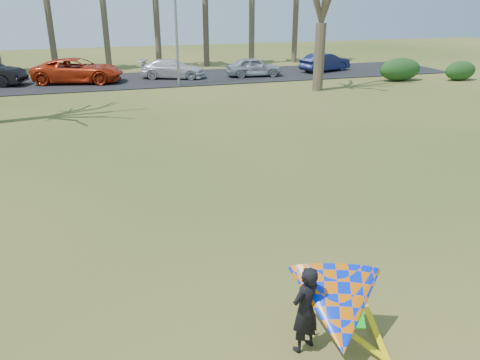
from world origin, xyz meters
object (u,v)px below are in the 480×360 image
object	(u,v)px
car_2	(78,70)
car_4	(254,67)
kite_flyer	(336,309)
car_3	(173,69)
car_5	(325,62)
streetlight	(178,14)

from	to	relation	value
car_2	car_4	bearing A→B (deg)	-80.65
car_4	kite_flyer	world-z (taller)	kite_flyer
car_3	car_5	size ratio (longest dim) A/B	1.08
car_5	car_2	bearing A→B (deg)	71.32
streetlight	car_5	size ratio (longest dim) A/B	1.91
kite_flyer	car_2	bearing A→B (deg)	98.54
streetlight	car_3	size ratio (longest dim) A/B	1.77
car_3	kite_flyer	size ratio (longest dim) A/B	1.89
car_2	car_3	distance (m)	6.35
car_2	car_5	world-z (taller)	car_2
car_2	car_5	distance (m)	18.17
car_3	car_5	bearing A→B (deg)	-69.34
car_4	kite_flyer	size ratio (longest dim) A/B	1.66
streetlight	car_5	world-z (taller)	streetlight
car_5	car_4	bearing A→B (deg)	78.85
car_4	kite_flyer	bearing A→B (deg)	169.04
car_3	car_2	bearing A→B (deg)	111.66
car_3	kite_flyer	xyz separation A→B (m)	(-2.13, -28.11, 0.13)
car_4	car_5	size ratio (longest dim) A/B	0.95
car_4	streetlight	bearing A→B (deg)	115.13
car_5	kite_flyer	size ratio (longest dim) A/B	1.75
streetlight	car_2	distance (m)	7.90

